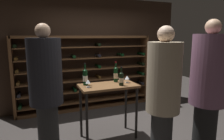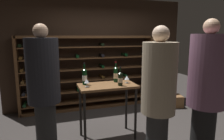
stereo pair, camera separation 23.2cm
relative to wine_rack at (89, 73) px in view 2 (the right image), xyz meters
The scene contains 13 objects.
ground_plane 1.85m from the wine_rack, 79.52° to the right, with size 9.61×9.61×0.00m, color #383330.
back_wall 0.60m from the wine_rack, 35.41° to the left, with size 4.64×0.10×2.74m, color #332319.
wine_rack is the anchor object (origin of this frame).
tasting_table 1.59m from the wine_rack, 89.88° to the right, with size 0.99×0.53×0.98m.
person_guest_blue_shirt 2.94m from the wine_rack, 69.62° to the right, with size 0.48×0.49×2.03m.
person_bystander_dark_jacket 2.11m from the wine_rack, 119.40° to the right, with size 0.46×0.46×1.98m.
person_guest_plum_blouse 2.67m from the wine_rack, 82.11° to the right, with size 0.44×0.44×1.94m.
wine_crate 2.27m from the wine_rack, 15.95° to the right, with size 0.48×0.34×0.29m, color brown.
wine_bottle_black_capsule 1.46m from the wine_rack, 81.66° to the right, with size 0.08×0.08×0.37m.
wine_bottle_green_slim 1.73m from the wine_rack, 83.56° to the right, with size 0.08×0.08×0.32m.
wine_bottle_gold_foil 1.52m from the wine_rack, 104.13° to the right, with size 0.08×0.08×0.38m.
wine_glass_stemmed_right 1.62m from the wine_rack, 76.66° to the right, with size 0.09×0.09×0.13m.
wine_glass_stemmed_center 1.67m from the wine_rack, 102.66° to the right, with size 0.08×0.08×0.13m.
Camera 2 is at (-1.25, -3.18, 1.81)m, focal length 31.84 mm.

